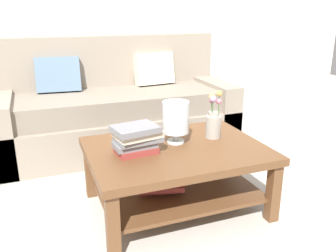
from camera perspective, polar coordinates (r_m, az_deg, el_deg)
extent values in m
plane|color=#B7B2A8|center=(2.84, -1.02, -9.12)|extent=(10.00, 10.00, 0.00)
cube|color=beige|center=(4.12, -9.49, 18.61)|extent=(6.40, 0.12, 2.70)
cube|color=gray|center=(3.53, -7.92, -0.58)|extent=(2.24, 0.90, 0.36)
cube|color=gray|center=(3.42, -8.01, 3.71)|extent=(2.00, 0.74, 0.20)
cube|color=gray|center=(3.73, -9.55, 8.79)|extent=(2.24, 0.20, 0.70)
cube|color=gray|center=(3.42, -24.85, -0.61)|extent=(0.20, 0.90, 0.60)
cube|color=gray|center=(3.84, 6.99, 2.89)|extent=(0.20, 0.90, 0.60)
cube|color=slate|center=(3.53, -17.19, 7.85)|extent=(0.42, 0.22, 0.34)
cube|color=beige|center=(3.71, -2.24, 9.13)|extent=(0.42, 0.23, 0.34)
cube|color=brown|center=(2.35, 1.32, -3.97)|extent=(1.15, 0.85, 0.05)
cube|color=brown|center=(2.00, -8.83, -15.64)|extent=(0.07, 0.07, 0.39)
cube|color=brown|center=(2.40, 16.53, -10.18)|extent=(0.07, 0.07, 0.39)
cube|color=brown|center=(2.65, -12.38, -7.03)|extent=(0.07, 0.07, 0.39)
cube|color=brown|center=(2.95, 7.89, -4.02)|extent=(0.07, 0.07, 0.39)
cube|color=brown|center=(2.47, 1.27, -9.98)|extent=(1.03, 0.73, 0.02)
cube|color=#993833|center=(2.45, -1.47, -9.43)|extent=(0.32, 0.26, 0.04)
cube|color=#993833|center=(2.38, -1.01, -9.29)|extent=(0.32, 0.27, 0.03)
cube|color=#993833|center=(2.25, -5.11, -3.85)|extent=(0.27, 0.19, 0.04)
cube|color=slate|center=(2.24, -5.32, -2.96)|extent=(0.27, 0.17, 0.04)
cube|color=slate|center=(2.23, -4.78, -2.10)|extent=(0.30, 0.20, 0.03)
cube|color=beige|center=(2.22, -4.90, -1.24)|extent=(0.30, 0.24, 0.04)
cube|color=slate|center=(2.18, -5.27, -0.49)|extent=(0.30, 0.25, 0.04)
cylinder|color=silver|center=(2.42, 1.28, -2.47)|extent=(0.12, 0.12, 0.02)
cylinder|color=silver|center=(2.41, 1.28, -1.64)|extent=(0.04, 0.04, 0.06)
cylinder|color=silver|center=(2.36, 1.31, 1.45)|extent=(0.18, 0.18, 0.21)
sphere|color=#3D6075|center=(2.37, 0.70, 0.22)|extent=(0.05, 0.05, 0.05)
sphere|color=beige|center=(2.40, 1.77, 0.55)|extent=(0.06, 0.06, 0.06)
cylinder|color=#9E998E|center=(2.51, 7.28, -0.11)|extent=(0.11, 0.11, 0.16)
cylinder|color=#9E998E|center=(2.48, 7.36, 1.94)|extent=(0.08, 0.08, 0.03)
cylinder|color=#426638|center=(2.48, 8.16, 3.63)|extent=(0.01, 0.01, 0.12)
sphere|color=gold|center=(2.47, 8.23, 5.20)|extent=(0.04, 0.04, 0.04)
cylinder|color=#426638|center=(2.50, 7.03, 3.44)|extent=(0.01, 0.01, 0.08)
sphere|color=gold|center=(2.49, 7.08, 4.69)|extent=(0.05, 0.05, 0.05)
cylinder|color=#426638|center=(2.47, 7.02, 3.06)|extent=(0.01, 0.01, 0.07)
sphere|color=#C66B7A|center=(2.46, 7.06, 4.09)|extent=(0.04, 0.04, 0.04)
cylinder|color=#426638|center=(2.44, 7.21, 3.05)|extent=(0.01, 0.01, 0.08)
sphere|color=#B28CB7|center=(2.43, 7.26, 4.31)|extent=(0.05, 0.05, 0.05)
cylinder|color=#426638|center=(2.45, 8.13, 2.86)|extent=(0.01, 0.01, 0.07)
sphere|color=#C66B7A|center=(2.44, 8.18, 3.89)|extent=(0.04, 0.04, 0.04)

